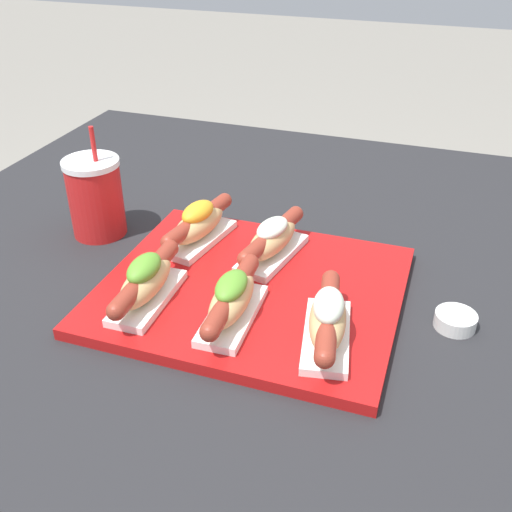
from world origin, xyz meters
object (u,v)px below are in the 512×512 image
(hot_dog_0, at_px, (146,281))
(hot_dog_1, at_px, (232,299))
(hot_dog_3, at_px, (199,224))
(serving_tray, at_px, (252,290))
(hot_dog_2, at_px, (328,319))
(hot_dog_4, at_px, (272,239))
(sauce_bowl, at_px, (455,320))
(drink_cup, at_px, (96,197))

(hot_dog_0, distance_m, hot_dog_1, 0.13)
(hot_dog_3, bearing_deg, serving_tray, -36.62)
(hot_dog_2, height_order, hot_dog_3, same)
(hot_dog_2, height_order, hot_dog_4, hot_dog_2)
(sauce_bowl, bearing_deg, serving_tray, -176.13)
(serving_tray, bearing_deg, hot_dog_4, 87.20)
(hot_dog_2, distance_m, sauce_bowl, 0.20)
(hot_dog_0, xyz_separation_m, sauce_bowl, (0.43, 0.11, -0.04))
(hot_dog_4, bearing_deg, hot_dog_0, -127.49)
(hot_dog_2, xyz_separation_m, hot_dog_3, (-0.26, 0.18, -0.00))
(hot_dog_3, height_order, sauce_bowl, hot_dog_3)
(hot_dog_0, relative_size, hot_dog_3, 1.01)
(hot_dog_4, height_order, drink_cup, drink_cup)
(hot_dog_4, bearing_deg, serving_tray, -92.80)
(serving_tray, height_order, hot_dog_0, hot_dog_0)
(hot_dog_3, distance_m, hot_dog_4, 0.13)
(hot_dog_1, relative_size, hot_dog_3, 1.01)
(serving_tray, relative_size, hot_dog_1, 2.28)
(drink_cup, bearing_deg, hot_dog_0, -43.42)
(hot_dog_0, bearing_deg, sauce_bowl, 14.14)
(hot_dog_0, bearing_deg, drink_cup, 136.58)
(hot_dog_1, bearing_deg, drink_cup, 150.68)
(hot_dog_4, xyz_separation_m, sauce_bowl, (0.29, -0.07, -0.04))
(hot_dog_1, relative_size, drink_cup, 0.97)
(serving_tray, xyz_separation_m, sauce_bowl, (0.30, 0.02, 0.00))
(hot_dog_4, bearing_deg, sauce_bowl, -12.86)
(sauce_bowl, bearing_deg, hot_dog_0, -165.86)
(hot_dog_1, bearing_deg, sauce_bowl, 19.96)
(hot_dog_1, bearing_deg, hot_dog_0, -179.89)
(hot_dog_0, height_order, hot_dog_4, hot_dog_0)
(hot_dog_3, bearing_deg, hot_dog_4, -3.36)
(hot_dog_4, height_order, sauce_bowl, hot_dog_4)
(hot_dog_0, relative_size, hot_dog_2, 1.01)
(hot_dog_0, distance_m, hot_dog_2, 0.27)
(serving_tray, distance_m, sauce_bowl, 0.30)
(hot_dog_0, xyz_separation_m, hot_dog_3, (0.00, 0.18, -0.00))
(hot_dog_3, distance_m, drink_cup, 0.20)
(hot_dog_1, distance_m, hot_dog_4, 0.17)
(serving_tray, distance_m, hot_dog_2, 0.17)
(hot_dog_3, distance_m, sauce_bowl, 0.43)
(hot_dog_3, bearing_deg, drink_cup, -179.98)
(drink_cup, bearing_deg, sauce_bowl, -6.87)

